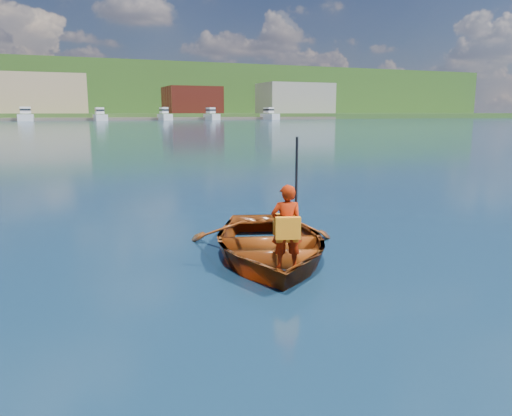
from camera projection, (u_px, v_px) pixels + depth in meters
The scene contains 7 objects.
ground at pixel (210, 265), 7.41m from camera, with size 600.00×600.00×0.00m.
rowboat at pixel (269, 243), 7.76m from camera, with size 3.56×4.22×0.75m.
child_paddler at pixel (287, 227), 6.80m from camera, with size 0.49×0.42×1.80m.
shoreline at pixel (50, 94), 220.17m from camera, with size 400.00×140.00×22.00m.
dock at pixel (95, 119), 145.75m from camera, with size 160.03×5.57×0.80m.
waterfront_buildings at pixel (25, 94), 152.77m from camera, with size 202.00×16.00×14.00m.
marina_yachts at pixel (1, 116), 132.23m from camera, with size 142.43×13.51×4.43m.
Camera 1 is at (-2.09, -6.84, 2.22)m, focal length 35.00 mm.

